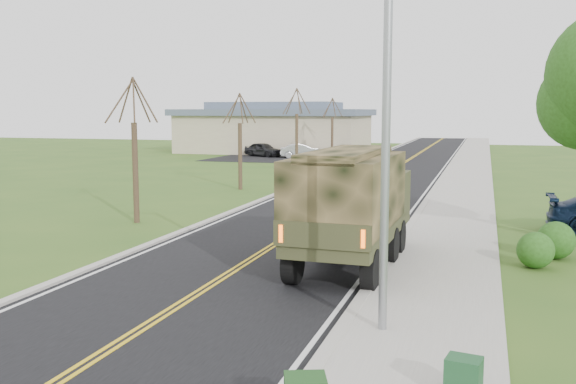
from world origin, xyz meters
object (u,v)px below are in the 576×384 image
at_px(suv_champagne, 342,182).
at_px(military_truck, 352,200).
at_px(sedan_silver, 344,170).
at_px(utility_box_far, 463,377).

bearing_deg(suv_champagne, military_truck, -80.33).
height_order(sedan_silver, utility_box_far, sedan_silver).
height_order(military_truck, suv_champagne, military_truck).
relative_size(suv_champagne, utility_box_far, 7.06).
distance_m(sedan_silver, utility_box_far, 33.53).
bearing_deg(military_truck, utility_box_far, -65.64).
relative_size(military_truck, utility_box_far, 11.15).
height_order(suv_champagne, sedan_silver, sedan_silver).
bearing_deg(suv_champagne, sedan_silver, 97.74).
bearing_deg(utility_box_far, military_truck, 122.78).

